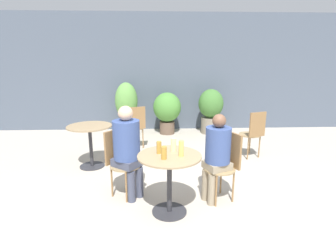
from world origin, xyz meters
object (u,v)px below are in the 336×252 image
cafe_table_near (169,170)px  potted_plant_0 (127,105)px  bistro_chair_2 (254,131)px  beer_glass_0 (159,147)px  beer_glass_2 (181,148)px  bistro_chair_1 (120,157)px  bistro_chair_3 (136,124)px  seated_person_0 (217,151)px  seated_person_1 (127,145)px  bistro_chair_0 (226,160)px  potted_plant_2 (211,109)px  cafe_table_far (90,136)px  beer_glass_3 (174,145)px  potted_plant_1 (167,109)px  beer_glass_1 (164,153)px

cafe_table_near → potted_plant_0: 3.80m
cafe_table_near → bistro_chair_2: bistro_chair_2 is taller
beer_glass_0 → beer_glass_2: beer_glass_2 is taller
bistro_chair_1 → beer_glass_2: (0.78, -0.54, 0.29)m
bistro_chair_3 → seated_person_0: 2.49m
seated_person_1 → bistro_chair_0: bearing=-56.6°
cafe_table_near → potted_plant_0: potted_plant_0 is taller
beer_glass_0 → potted_plant_2: bearing=69.4°
bistro_chair_1 → seated_person_1: bearing=-90.0°
cafe_table_far → bistro_chair_2: bearing=5.7°
bistro_chair_0 → beer_glass_3: bearing=-97.6°
cafe_table_near → potted_plant_1: bearing=88.2°
bistro_chair_3 → beer_glass_2: (0.71, -2.47, 0.29)m
bistro_chair_2 → potted_plant_0: bearing=-57.1°
seated_person_0 → seated_person_1: seated_person_1 is taller
bistro_chair_2 → cafe_table_near: bearing=26.5°
potted_plant_2 → cafe_table_far: bearing=-139.7°
potted_plant_1 → cafe_table_far: bearing=-123.5°
seated_person_0 → seated_person_1: 1.15m
cafe_table_near → beer_glass_2: beer_glass_2 is taller
potted_plant_0 → bistro_chair_2: bearing=-36.6°
beer_glass_1 → beer_glass_2: size_ratio=0.78×
beer_glass_1 → potted_plant_0: 3.90m
cafe_table_near → cafe_table_far: same height
seated_person_1 → potted_plant_2: seated_person_1 is taller
beer_glass_2 → potted_plant_2: size_ratio=0.17×
bistro_chair_1 → bistro_chair_2: bearing=-23.4°
bistro_chair_3 → seated_person_0: seated_person_0 is taller
beer_glass_2 → potted_plant_2: 3.82m
bistro_chair_0 → beer_glass_1: 0.97m
bistro_chair_0 → bistro_chair_3: bearing=-170.4°
beer_glass_0 → cafe_table_near: bearing=-29.5°
seated_person_0 → beer_glass_1: bearing=-83.7°
cafe_table_far → seated_person_1: seated_person_1 is taller
bistro_chair_3 → potted_plant_0: size_ratio=0.70×
seated_person_1 → potted_plant_2: bearing=8.9°
beer_glass_0 → beer_glass_3: bearing=18.5°
cafe_table_near → beer_glass_2: 0.31m
seated_person_1 → beer_glass_3: (0.58, -0.28, 0.09)m
cafe_table_far → beer_glass_0: bearing=-50.6°
bistro_chair_1 → bistro_chair_2: 2.64m
bistro_chair_2 → seated_person_1: seated_person_1 is taller
cafe_table_far → beer_glass_0: 1.86m
bistro_chair_3 → potted_plant_1: (0.69, 1.18, 0.08)m
bistro_chair_3 → potted_plant_0: bearing=-98.4°
bistro_chair_1 → beer_glass_3: size_ratio=5.46×
seated_person_0 → beer_glass_3: size_ratio=7.05×
bistro_chair_0 → beer_glass_1: size_ratio=6.24×
cafe_table_far → cafe_table_near: bearing=-49.2°
beer_glass_0 → potted_plant_1: size_ratio=0.14×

